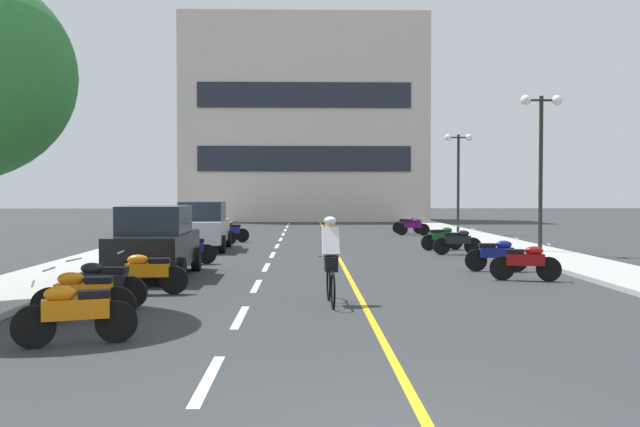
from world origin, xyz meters
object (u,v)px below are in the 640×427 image
Objects in this scene: motorcycle_0 at (75,312)px; motorcycle_10 at (229,231)px; motorcycle_3 at (147,272)px; parked_car_near at (155,241)px; motorcycle_11 at (222,229)px; motorcycle_13 at (409,225)px; motorcycle_4 at (526,262)px; motorcycle_5 at (497,254)px; parked_car_mid at (203,226)px; cyclist_rider at (331,258)px; motorcycle_7 at (458,241)px; street_lamp_mid at (541,138)px; motorcycle_1 at (83,295)px; street_lamp_far at (458,160)px; motorcycle_6 at (188,249)px; motorcycle_12 at (413,226)px; motorcycle_2 at (102,283)px; motorcycle_9 at (216,234)px; motorcycle_8 at (442,237)px.

motorcycle_0 and motorcycle_10 have the same top height.
parked_car_near is at bearing 98.87° from motorcycle_3.
motorcycle_11 is 10.38m from motorcycle_13.
motorcycle_5 is at bearing 94.20° from motorcycle_4.
parked_car_mid is 2.40× the size of cyclist_rider.
motorcycle_3 and motorcycle_4 have the same top height.
motorcycle_7 is 11.67m from cyclist_rider.
street_lamp_mid is 3.19× the size of motorcycle_1.
street_lamp_mid is 4.62m from motorcycle_7.
cyclist_rider is (3.84, -1.35, 0.41)m from motorcycle_3.
street_lamp_far is at bearing 66.70° from motorcycle_0.
street_lamp_mid reaches higher than motorcycle_6.
motorcycle_13 is (0.26, 17.69, 0.00)m from motorcycle_5.
street_lamp_far is 2.99× the size of motorcycle_5.
street_lamp_far is 4.31m from motorcycle_12.
motorcycle_2 and motorcycle_5 have the same top height.
cyclist_rider is at bearing -77.37° from motorcycle_10.
motorcycle_6 and motorcycle_12 have the same top height.
street_lamp_far is at bearing 91.11° from street_lamp_mid.
parked_car_near is at bearing -89.96° from motorcycle_11.
motorcycle_11 is (-0.15, 3.26, 0.00)m from motorcycle_9.
motorcycle_12 is (0.17, 10.99, 0.00)m from motorcycle_7.
parked_car_near is 9.14m from motorcycle_5.
motorcycle_5 is 1.00× the size of motorcycle_10.
motorcycle_8 is (8.97, 12.94, 0.00)m from motorcycle_2.
motorcycle_12 is at bearing 104.03° from street_lamp_mid.
motorcycle_6 is 11.10m from motorcycle_11.
motorcycle_5 is at bearing 32.71° from motorcycle_2.
motorcycle_0 is 0.96× the size of motorcycle_3.
cyclist_rider is (3.74, 3.54, 0.41)m from motorcycle_0.
motorcycle_4 is 0.95× the size of cyclist_rider.
motorcycle_8 is (-0.14, 1.97, 0.00)m from motorcycle_7.
motorcycle_2 is 10.74m from motorcycle_5.
street_lamp_mid is at bearing -77.70° from motorcycle_13.
motorcycle_7 is (8.84, 3.12, 0.00)m from motorcycle_6.
cyclist_rider reaches higher than motorcycle_5.
cyclist_rider is (-4.90, -3.42, 0.41)m from motorcycle_4.
motorcycle_7 is at bearing 58.83° from motorcycle_0.
motorcycle_4 is (9.05, 5.31, 0.00)m from motorcycle_1.
motorcycle_2 is at bearing -91.67° from motorcycle_10.
motorcycle_9 is 3.26m from motorcycle_11.
motorcycle_2 is (-0.13, 1.52, 0.00)m from motorcycle_1.
motorcycle_9 and motorcycle_11 have the same top height.
motorcycle_6 and motorcycle_10 have the same top height.
parked_car_near is 2.49× the size of motorcycle_10.
motorcycle_0 is 26.62m from motorcycle_12.
motorcycle_8 is at bearing 90.55° from motorcycle_5.
street_lamp_mid is 3.19× the size of motorcycle_5.
motorcycle_4 is 1.01× the size of motorcycle_8.
motorcycle_11 is at bearing 107.32° from motorcycle_10.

